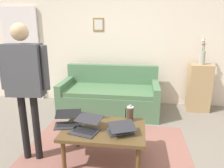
% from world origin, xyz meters
% --- Properties ---
extents(ground_plane, '(7.68, 7.68, 0.00)m').
position_xyz_m(ground_plane, '(0.00, 0.00, 0.00)').
color(ground_plane, gray).
extents(area_rug, '(2.24, 2.28, 0.01)m').
position_xyz_m(area_rug, '(-0.01, 0.13, 0.00)').
color(area_rug, '#905B52').
rests_on(area_rug, ground_plane).
extents(back_wall, '(7.04, 0.11, 2.70)m').
position_xyz_m(back_wall, '(0.00, -2.20, 1.35)').
color(back_wall, silver).
rests_on(back_wall, ground_plane).
extents(interior_door, '(0.82, 0.09, 2.05)m').
position_xyz_m(interior_door, '(2.22, -2.11, 1.02)').
color(interior_door, silver).
rests_on(interior_door, ground_plane).
extents(couch, '(1.88, 0.91, 0.88)m').
position_xyz_m(couch, '(0.15, -1.57, 0.30)').
color(couch, '#4E7551').
rests_on(couch, ground_plane).
extents(coffee_table, '(1.00, 0.69, 0.45)m').
position_xyz_m(coffee_table, '(-0.01, 0.03, 0.40)').
color(coffee_table, '#523C20').
rests_on(coffee_table, ground_plane).
extents(laptop_left, '(0.38, 0.37, 0.14)m').
position_xyz_m(laptop_left, '(-0.23, 0.12, 0.49)').
color(laptop_left, '#28282D').
rests_on(laptop_left, coffee_table).
extents(laptop_center, '(0.40, 0.43, 0.14)m').
position_xyz_m(laptop_center, '(0.19, 0.11, 0.50)').
color(laptop_center, '#28282D').
rests_on(laptop_center, coffee_table).
extents(laptop_right, '(0.40, 0.40, 0.13)m').
position_xyz_m(laptop_right, '(0.46, -0.01, 0.50)').
color(laptop_right, '#28282D').
rests_on(laptop_right, coffee_table).
extents(french_press, '(0.11, 0.09, 0.23)m').
position_xyz_m(french_press, '(-0.32, -0.23, 0.55)').
color(french_press, '#4C3323').
rests_on(french_press, coffee_table).
extents(side_shelf, '(0.42, 0.32, 0.94)m').
position_xyz_m(side_shelf, '(-1.59, -1.87, 0.47)').
color(side_shelf, tan).
rests_on(side_shelf, ground_plane).
extents(flower_vase, '(0.10, 0.11, 0.50)m').
position_xyz_m(flower_vase, '(-1.59, -1.87, 1.12)').
color(flower_vase, '#9DA097').
rests_on(flower_vase, side_shelf).
extents(person_standing, '(0.59, 0.22, 1.70)m').
position_xyz_m(person_standing, '(0.91, 0.10, 1.09)').
color(person_standing, black).
rests_on(person_standing, ground_plane).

